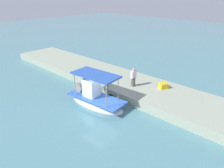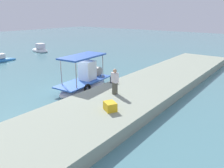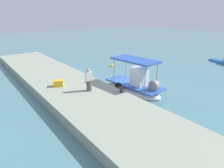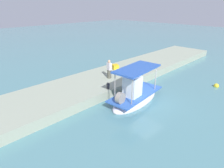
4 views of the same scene
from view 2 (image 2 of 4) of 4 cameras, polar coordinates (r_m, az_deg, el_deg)
The scene contains 7 objects.
ground_plane at distance 17.63m, azimuth -9.77°, elevation -1.78°, with size 120.00×120.00×0.00m, color teal.
dock_quay at distance 14.61m, azimuth 2.62°, elevation -4.23°, with size 36.00×5.13×0.72m, color #96A08B.
main_fishing_boat at distance 17.84m, azimuth -7.06°, elevation 0.35°, with size 5.27×2.37×3.07m.
fisherman_near_bollard at distance 14.49m, azimuth 0.73°, elevation 0.35°, with size 0.44×0.52×1.70m.
mooring_bollard at distance 16.93m, azimuth -0.14°, elevation 1.05°, with size 0.24×0.24×0.47m, color #2D2D33.
cargo_crate at distance 12.20m, azimuth -0.49°, elevation -5.76°, with size 0.71×0.57×0.49m, color gold.
moored_boat_mid at distance 37.11m, azimuth -18.05°, elevation 8.34°, with size 2.25×4.07×1.53m.
Camera 2 is at (-11.08, -12.40, 5.86)m, focal length 35.61 mm.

